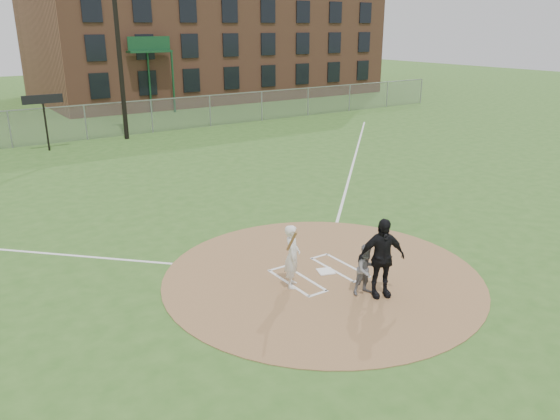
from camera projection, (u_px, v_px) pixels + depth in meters
ground at (322, 276)px, 14.46m from camera, size 140.00×140.00×0.00m
dirt_circle at (322, 276)px, 14.46m from camera, size 8.40×8.40×0.02m
home_plate at (326, 271)px, 14.68m from camera, size 0.53×0.53×0.03m
foul_line_first at (353, 163)px, 26.29m from camera, size 17.04×17.04×0.01m
catcher at (366, 270)px, 13.30m from camera, size 0.69×0.58×1.29m
umpire at (381, 258)px, 13.11m from camera, size 1.27×0.90×1.99m
batters_boxes at (319, 274)px, 14.57m from camera, size 2.08×1.88×0.01m
batter_at_plate at (292, 256)px, 13.63m from camera, size 0.74×1.06×1.78m
outfield_fence at (86, 122)px, 31.39m from camera, size 56.08×0.08×2.03m
brick_warehouse at (205, 12)px, 50.31m from camera, size 30.00×17.17×15.00m
light_pole at (116, 20)px, 29.87m from camera, size 1.20×0.30×12.22m
scoreboard_sign at (43, 105)px, 28.21m from camera, size 2.00×0.10×2.93m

